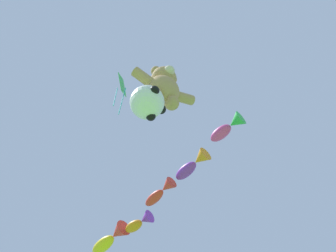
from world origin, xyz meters
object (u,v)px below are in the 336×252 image
fish_kite_crimson (161,192)px  fish_kite_goldfin (111,239)px  soccer_ball_kite (147,103)px  fish_kite_violet (193,165)px  diamond_kite (122,88)px  teddy_bear_kite (164,87)px  fish_kite_tangerine (140,223)px  fish_kite_magenta (228,127)px

fish_kite_crimson → fish_kite_goldfin: 4.39m
soccer_ball_kite → fish_kite_violet: (3.52, 2.85, 2.64)m
soccer_ball_kite → fish_kite_violet: bearing=39.0°
fish_kite_violet → diamond_kite: diamond_kite is taller
soccer_ball_kite → fish_kite_goldfin: bearing=74.8°
teddy_bear_kite → fish_kite_crimson: teddy_bear_kite is taller
fish_kite_goldfin → fish_kite_tangerine: bearing=-69.5°
teddy_bear_kite → fish_kite_violet: (2.96, 2.84, 0.80)m
soccer_ball_kite → fish_kite_magenta: bearing=9.0°
teddy_bear_kite → fish_kite_goldfin: fish_kite_goldfin is taller
teddy_bear_kite → diamond_kite: 2.67m
fish_kite_magenta → fish_kite_violet: fish_kite_violet is taller
teddy_bear_kite → fish_kite_tangerine: 7.72m
fish_kite_goldfin → fish_kite_crimson: bearing=-83.1°
fish_kite_goldfin → soccer_ball_kite: bearing=-105.2°
fish_kite_crimson → fish_kite_tangerine: (0.17, 2.44, 0.43)m
fish_kite_magenta → diamond_kite: bearing=167.2°
fish_kite_tangerine → fish_kite_goldfin: bearing=110.5°
fish_kite_goldfin → diamond_kite: size_ratio=0.84×
fish_kite_crimson → diamond_kite: size_ratio=0.59×
fish_kite_violet → diamond_kite: bearing=-162.8°
soccer_ball_kite → fish_kite_crimson: size_ratio=0.66×
fish_kite_magenta → fish_kite_crimson: fish_kite_magenta is taller
teddy_bear_kite → soccer_ball_kite: size_ratio=2.13×
fish_kite_crimson → diamond_kite: bearing=-138.2°
teddy_bear_kite → fish_kite_violet: teddy_bear_kite is taller
soccer_ball_kite → fish_kite_magenta: size_ratio=0.73×
fish_kite_crimson → fish_kite_magenta: bearing=-79.0°
fish_kite_violet → fish_kite_goldfin: (-1.06, 6.21, 0.54)m
fish_kite_tangerine → diamond_kite: bearing=-123.6°
fish_kite_magenta → fish_kite_goldfin: 8.58m
fish_kite_magenta → fish_kite_goldfin: bearing=98.9°
fish_kite_crimson → fish_kite_tangerine: 2.48m
soccer_ball_kite → fish_kite_goldfin: fish_kite_goldfin is taller
teddy_bear_kite → fish_kite_crimson: size_ratio=1.40×
teddy_bear_kite → fish_kite_goldfin: 9.35m
fish_kite_violet → fish_kite_tangerine: size_ratio=1.14×
fish_kite_violet → fish_kite_crimson: (-0.53, 1.90, -0.11)m
soccer_ball_kite → fish_kite_tangerine: 8.40m
fish_kite_magenta → diamond_kite: 4.59m
fish_kite_magenta → fish_kite_tangerine: fish_kite_tangerine is taller
teddy_bear_kite → fish_kite_goldfin: bearing=78.1°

